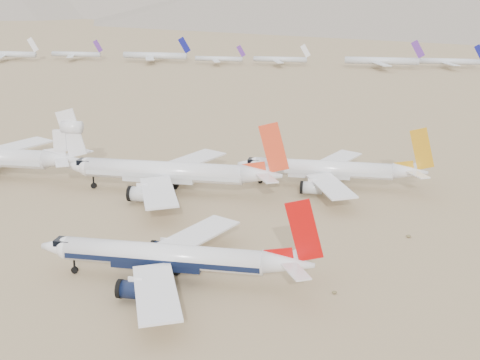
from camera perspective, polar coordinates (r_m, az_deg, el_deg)
The scene contains 5 objects.
ground at distance 119.16m, azimuth -3.92°, elevation -8.99°, with size 7000.00×7000.00×0.00m, color #8C7251.
main_airliner at distance 118.95m, azimuth -5.58°, elevation -6.59°, with size 48.44×47.31×17.09m.
row2_gold_tail at distance 173.61m, azimuth 7.82°, elevation 0.87°, with size 47.27×46.23×16.83m.
row2_orange_tail at distance 167.83m, azimuth -5.75°, elevation 0.65°, with size 54.28×53.10×19.36m.
distant_storage_row at distance 427.01m, azimuth 3.49°, elevation 10.29°, with size 520.94×55.84×15.18m.
Camera 1 is at (28.39, -103.64, 51.52)m, focal length 50.00 mm.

